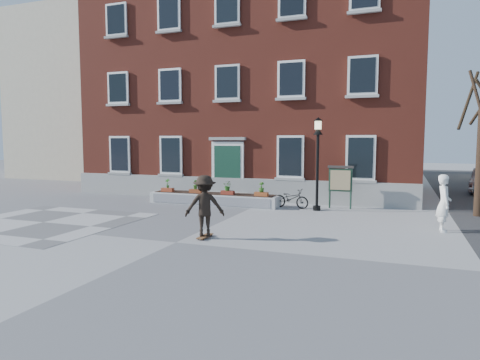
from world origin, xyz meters
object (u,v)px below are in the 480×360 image
at_px(lamp_post, 318,151).
at_px(skateboarder, 205,206).
at_px(notice_board, 340,180).
at_px(bystander, 444,203).
at_px(bicycle, 291,198).

distance_m(lamp_post, skateboarder, 6.90).
height_order(lamp_post, notice_board, lamp_post).
height_order(bystander, lamp_post, lamp_post).
distance_m(bicycle, notice_board, 2.29).
bearing_deg(skateboarder, bystander, 27.48).
relative_size(bystander, lamp_post, 0.48).
height_order(notice_board, skateboarder, skateboarder).
distance_m(lamp_post, notice_board, 1.77).
bearing_deg(bicycle, bystander, -107.73).
distance_m(notice_board, skateboarder, 7.85).
bearing_deg(skateboarder, notice_board, 66.65).
bearing_deg(bicycle, skateboarder, -179.78).
relative_size(notice_board, skateboarder, 0.97).
bearing_deg(lamp_post, bystander, -30.66).
bearing_deg(bicycle, notice_board, -63.38).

